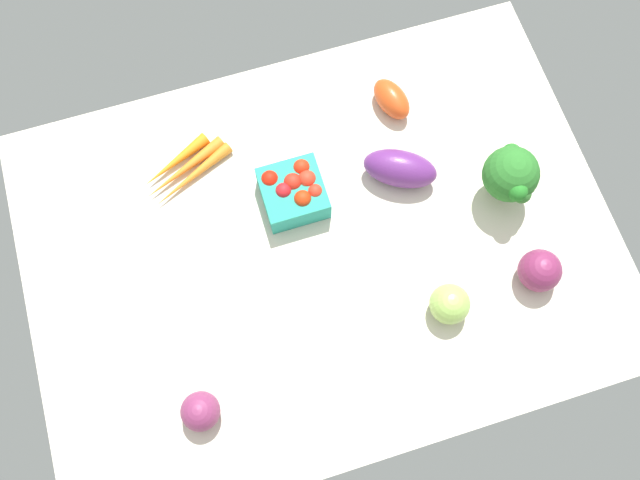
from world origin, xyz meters
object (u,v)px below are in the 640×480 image
roma_tomato (392,99)px  red_onion_center (200,411)px  carrot_bunch (184,169)px  berry_basket (294,191)px  heirloom_tomato_green (450,304)px  red_onion_near_basket (540,271)px  eggplant (400,169)px  broccoli_head (511,175)px

roma_tomato → red_onion_center: red_onion_center is taller
roma_tomato → carrot_bunch: bearing=-104.1°
roma_tomato → berry_basket: 26.25cm
heirloom_tomato_green → red_onion_center: heirloom_tomato_green is taller
red_onion_near_basket → red_onion_center: bearing=-174.8°
eggplant → berry_basket: 19.58cm
heirloom_tomato_green → red_onion_near_basket: bearing=3.1°
roma_tomato → red_onion_center: 65.61cm
red_onion_near_basket → red_onion_center: (-60.88, -5.58, -0.48)cm
carrot_bunch → red_onion_near_basket: bearing=-35.0°
heirloom_tomato_green → berry_basket: 33.48cm
carrot_bunch → heirloom_tomato_green: heirloom_tomato_green is taller
red_onion_center → eggplant: bearing=34.5°
eggplant → carrot_bunch: bearing=-168.9°
eggplant → carrot_bunch: (-37.23, 12.48, -2.18)cm
red_onion_near_basket → heirloom_tomato_green: bearing=-176.9°
carrot_bunch → roma_tomato: (40.62, 1.77, 1.40)cm
eggplant → carrot_bunch: 39.33cm
carrot_bunch → broccoli_head: (54.07, -20.88, 6.24)cm
roma_tomato → red_onion_center: size_ratio=1.41×
heirloom_tomato_green → berry_basket: bearing=125.1°
red_onion_center → carrot_bunch: bearing=80.4°
broccoli_head → roma_tomato: size_ratio=1.37×
eggplant → red_onion_center: (-44.49, -30.61, -0.12)cm
carrot_bunch → red_onion_center: 43.74cm
broccoli_head → eggplant: bearing=153.5°
berry_basket → broccoli_head: bearing=-15.2°
heirloom_tomato_green → roma_tomato: size_ratio=0.76×
berry_basket → red_onion_near_basket: bearing=-36.4°
red_onion_near_basket → berry_basket: size_ratio=0.68×
eggplant → heirloom_tomato_green: size_ratio=1.94×
red_onion_near_basket → carrot_bunch: (-53.62, 37.50, -2.53)cm
heirloom_tomato_green → roma_tomato: heirloom_tomato_green is taller
broccoli_head → red_onion_center: broccoli_head is taller
eggplant → heirloom_tomato_green: bearing=-60.9°
heirloom_tomato_green → roma_tomato: (3.64, 40.18, -0.88)cm
red_onion_near_basket → roma_tomato: 41.38cm
broccoli_head → red_onion_near_basket: bearing=-91.6°
red_onion_near_basket → eggplant: (-16.39, 25.02, -0.36)cm
red_onion_near_basket → roma_tomato: (-13.00, 39.27, -1.13)cm
carrot_bunch → berry_basket: berry_basket is taller
red_onion_near_basket → carrot_bunch: red_onion_near_basket is taller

